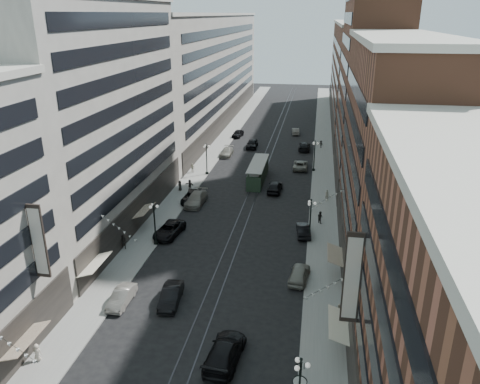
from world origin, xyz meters
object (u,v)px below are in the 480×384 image
Objects in this scene: car_10 at (303,230)px; car_extra_0 at (275,187)px; car_1 at (122,297)px; car_8 at (227,152)px; pedestrian_2 at (124,242)px; pedestrian_4 at (339,313)px; pedestrian_6 at (193,168)px; car_6 at (225,352)px; lamppost_sw_mid at (207,158)px; lamppost_se_mid at (314,155)px; car_14 at (296,131)px; car_12 at (304,146)px; car_2 at (169,230)px; pedestrian_extra_0 at (180,185)px; pedestrian_5 at (190,185)px; car_4 at (299,274)px; pedestrian_9 at (321,144)px; car_7 at (193,197)px; lamppost_sw_far at (155,222)px; streetcar at (258,172)px; car_5 at (171,296)px; car_9 at (238,133)px; pedestrian_8 at (327,195)px; pedestrian_7 at (320,217)px; pedestrian_1 at (37,352)px; lamppost_se_far at (310,219)px; car_11 at (300,165)px; car_extra_2 at (301,164)px.

car_10 is 0.88× the size of car_extra_0.
car_8 is (0.37, 51.42, 0.03)m from car_1.
pedestrian_4 reaches higher than pedestrian_2.
pedestrian_6 is (-20.29, 21.77, 0.25)m from car_10.
pedestrian_4 is (9.23, 6.63, 0.18)m from car_6.
lamppost_sw_mid is 3.45m from pedestrian_6.
lamppost_se_mid is 3.01× the size of pedestrian_2.
car_12 is at bearing 94.84° from car_14.
pedestrian_extra_0 is (-3.11, 15.49, 0.20)m from car_2.
pedestrian_5 is at bearing -42.46° from car_10.
car_4 is at bearing -106.68° from car_6.
car_14 is (-3.90, 64.26, -0.06)m from car_4.
car_7 is at bearing -95.90° from pedestrian_9.
lamppost_sw_far is 4.34m from pedestrian_2.
car_2 is 11.53m from car_7.
pedestrian_2 is at bearing -53.48° from pedestrian_extra_0.
streetcar reaches higher than car_6.
car_5 is 1.10× the size of car_14.
lamppost_sw_mid is at bearing 60.80° from car_14.
car_9 is (0.80, 54.41, -2.30)m from lamppost_sw_far.
pedestrian_5 is at bearing 9.46° from car_extra_0.
car_4 is 2.89× the size of pedestrian_8.
car_8 is 15.37m from car_9.
car_8 is 20.23m from pedestrian_5.
car_6 is at bearing -96.92° from lamppost_se_mid.
lamppost_sw_mid is 3.32× the size of pedestrian_5.
pedestrian_1 is at bearing 99.26° from pedestrian_7.
pedestrian_1 is 33.66m from car_10.
car_4 is at bearing 68.18° from pedestrian_8.
car_7 is 40.07m from car_9.
lamppost_se_far reaches higher than car_8.
pedestrian_4 reaches higher than car_2.
lamppost_sw_mid is (0.00, 27.00, 0.00)m from lamppost_sw_far.
car_6 reaches higher than pedestrian_8.
lamppost_sw_far is 51.42m from pedestrian_9.
car_7 is 1.06× the size of car_8.
streetcar is at bearing -144.20° from lamppost_se_mid.
car_10 is 12.80m from pedestrian_8.
car_6 is 4.08× the size of pedestrian_1.
lamppost_sw_far is at bearing 94.04° from car_1.
car_14 is 12.93m from pedestrian_9.
car_11 is (-1.60, 27.30, 0.02)m from car_10.
car_11 is (15.20, 45.35, 0.03)m from car_1.
car_9 is 26.28m from car_11.
car_extra_2 is at bearing 90.09° from car_12.
car_extra_0 is at bearing 75.17° from car_extra_2.
pedestrian_extra_0 is at bearing -87.37° from car_9.
lamppost_sw_mid is 36.82m from car_4.
car_12 is (-1.35, 40.03, 0.08)m from car_10.
pedestrian_2 is 40.49m from car_extra_2.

